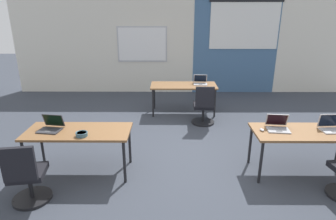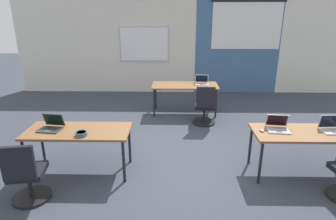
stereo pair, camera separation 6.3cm
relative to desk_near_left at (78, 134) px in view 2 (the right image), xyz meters
The scene contains 13 objects.
ground_plane 1.96m from the desk_near_left, 18.92° to the left, with size 24.00×24.00×0.00m.
back_wall_assembly 5.17m from the desk_near_left, 69.60° to the left, with size 10.00×0.27×2.80m.
desk_near_left is the anchor object (origin of this frame).
desk_near_right 3.50m from the desk_near_left, ahead, with size 1.60×0.70×0.72m.
desk_far_center 3.30m from the desk_near_left, 57.99° to the left, with size 1.60×0.70×0.72m.
laptop_near_right_inner 3.09m from the desk_near_left, ahead, with size 0.36×0.35×0.23m.
mouse_near_right_inner 2.83m from the desk_near_left, ahead, with size 0.07×0.11×0.03m.
laptop_far_right 3.61m from the desk_near_left, 53.10° to the left, with size 0.35×0.34×0.22m.
chair_far_right 2.99m from the desk_near_left, 43.20° to the left, with size 0.52×0.55×0.92m.
laptop_near_right_end 3.90m from the desk_near_left, ahead, with size 0.34×0.29×0.24m.
laptop_near_left_end 0.43m from the desk_near_left, behind, with size 0.37×0.35×0.23m.
chair_near_left_end 0.97m from the desk_near_left, 120.66° to the right, with size 0.52×0.57×0.92m.
snack_bowl 0.25m from the desk_near_left, 59.72° to the right, with size 0.18×0.18×0.06m.
Camera 2 is at (-0.28, -4.68, 2.51)m, focal length 31.01 mm.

